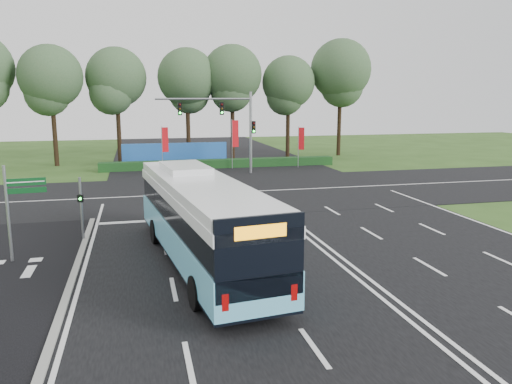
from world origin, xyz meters
TOP-DOWN VIEW (x-y plane):
  - ground at (0.00, 0.00)m, footprint 120.00×120.00m
  - road_main at (0.00, 0.00)m, footprint 20.00×120.00m
  - road_cross at (0.00, 12.00)m, footprint 120.00×14.00m
  - bike_path at (-12.50, -3.00)m, footprint 5.00×18.00m
  - kerb_strip at (-10.10, -3.00)m, footprint 0.25×18.00m
  - city_bus at (-5.28, -2.62)m, footprint 4.23×13.05m
  - pedestrian_signal at (-10.20, 2.00)m, footprint 0.27×0.40m
  - street_sign at (-12.35, -0.48)m, footprint 1.53×0.25m
  - banner_flag_left at (-5.21, 22.90)m, footprint 0.60×0.12m
  - banner_flag_mid at (1.18, 23.61)m, footprint 0.67×0.16m
  - banner_flag_right at (7.31, 22.78)m, footprint 0.53×0.26m
  - traffic_light_gantry at (0.21, 20.50)m, footprint 8.41×0.28m
  - hedge at (0.00, 24.50)m, footprint 22.00×1.20m
  - blue_hoarding at (-4.00, 27.00)m, footprint 10.00×0.30m
  - eucalyptus_row at (-2.93, 30.87)m, footprint 42.91×8.24m

SIDE VIEW (x-z plane):
  - ground at x=0.00m, z-range 0.00..0.00m
  - road_main at x=0.00m, z-range 0.00..0.04m
  - road_cross at x=0.00m, z-range 0.00..0.05m
  - bike_path at x=-12.50m, z-range 0.00..0.06m
  - kerb_strip at x=-10.10m, z-range 0.00..0.12m
  - hedge at x=0.00m, z-range 0.00..0.80m
  - blue_hoarding at x=-4.00m, z-range 0.00..2.20m
  - pedestrian_signal at x=-10.20m, z-range 0.14..3.12m
  - city_bus at x=-5.28m, z-range 0.01..3.69m
  - street_sign at x=-12.35m, z-range 0.52..4.46m
  - banner_flag_right at x=7.31m, z-range 0.61..4.47m
  - banner_flag_left at x=-5.21m, z-range 0.63..4.68m
  - banner_flag_mid at x=1.18m, z-range 0.69..5.26m
  - traffic_light_gantry at x=0.21m, z-range 1.16..8.16m
  - eucalyptus_row at x=-2.93m, z-range 2.34..15.25m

